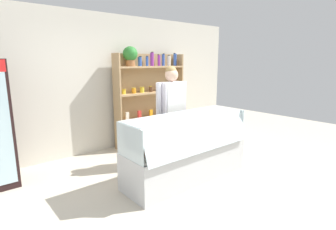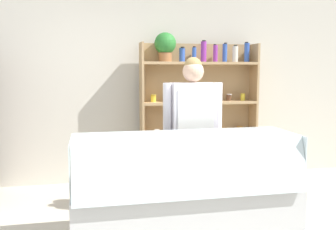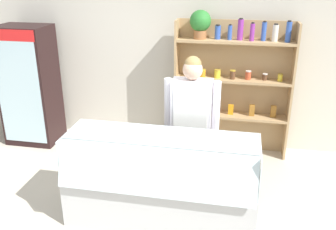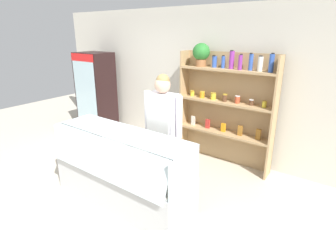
{
  "view_description": "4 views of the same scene",
  "coord_description": "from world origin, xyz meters",
  "px_view_note": "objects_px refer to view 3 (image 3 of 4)",
  "views": [
    {
      "loc": [
        -2.42,
        -2.61,
        1.79
      ],
      "look_at": [
        0.41,
        0.78,
        0.88
      ],
      "focal_mm": 28.0,
      "sensor_mm": 36.0,
      "label": 1
    },
    {
      "loc": [
        -0.6,
        -3.06,
        1.58
      ],
      "look_at": [
        0.15,
        0.56,
        1.13
      ],
      "focal_mm": 40.0,
      "sensor_mm": 36.0,
      "label": 2
    },
    {
      "loc": [
        0.98,
        -3.24,
        2.64
      ],
      "look_at": [
        0.17,
        0.8,
        0.98
      ],
      "focal_mm": 40.0,
      "sensor_mm": 36.0,
      "label": 3
    },
    {
      "loc": [
        2.58,
        -2.07,
        2.26
      ],
      "look_at": [
        0.53,
        0.79,
        1.14
      ],
      "focal_mm": 28.0,
      "sensor_mm": 36.0,
      "label": 4
    }
  ],
  "objects_px": {
    "shelving_unit": "(229,74)",
    "shop_clerk": "(192,115)",
    "deli_display_case": "(161,195)",
    "drinks_fridge": "(30,86)"
  },
  "relations": [
    {
      "from": "shelving_unit",
      "to": "drinks_fridge",
      "type": "bearing_deg",
      "value": -175.33
    },
    {
      "from": "shelving_unit",
      "to": "shop_clerk",
      "type": "relative_size",
      "value": 1.21
    },
    {
      "from": "shelving_unit",
      "to": "deli_display_case",
      "type": "bearing_deg",
      "value": -107.73
    },
    {
      "from": "shelving_unit",
      "to": "shop_clerk",
      "type": "distance_m",
      "value": 1.29
    },
    {
      "from": "deli_display_case",
      "to": "shop_clerk",
      "type": "relative_size",
      "value": 1.18
    },
    {
      "from": "shelving_unit",
      "to": "deli_display_case",
      "type": "xyz_separation_m",
      "value": [
        -0.59,
        -1.85,
        -0.88
      ]
    },
    {
      "from": "shelving_unit",
      "to": "shop_clerk",
      "type": "bearing_deg",
      "value": -106.17
    },
    {
      "from": "deli_display_case",
      "to": "shelving_unit",
      "type": "bearing_deg",
      "value": 72.27
    },
    {
      "from": "deli_display_case",
      "to": "shop_clerk",
      "type": "bearing_deg",
      "value": 69.26
    },
    {
      "from": "shop_clerk",
      "to": "shelving_unit",
      "type": "bearing_deg",
      "value": 73.83
    }
  ]
}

